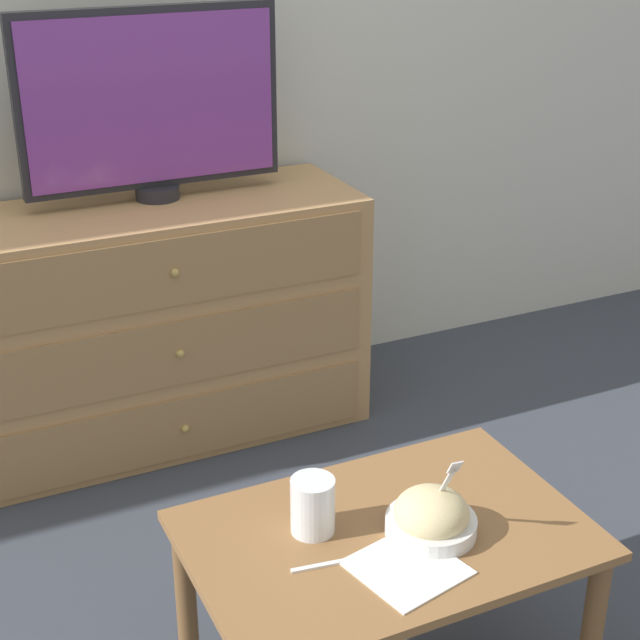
{
  "coord_description": "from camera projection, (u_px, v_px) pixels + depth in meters",
  "views": [
    {
      "loc": [
        -0.66,
        -2.85,
        1.56
      ],
      "look_at": [
        0.14,
        -1.15,
        0.71
      ],
      "focal_mm": 55.0,
      "sensor_mm": 36.0,
      "label": 1
    }
  ],
  "objects": [
    {
      "name": "tv",
      "position": [
        151.0,
        102.0,
        2.71
      ],
      "size": [
        0.74,
        0.13,
        0.53
      ],
      "color": "#232328",
      "rests_on": "dresser"
    },
    {
      "name": "coffee_table",
      "position": [
        386.0,
        556.0,
        1.95
      ],
      "size": [
        0.78,
        0.52,
        0.39
      ],
      "color": "olive",
      "rests_on": "ground_plane"
    },
    {
      "name": "ground_plane",
      "position": [
        136.0,
        395.0,
        3.25
      ],
      "size": [
        12.0,
        12.0,
        0.0
      ],
      "primitive_type": "plane",
      "color": "#383D47"
    },
    {
      "name": "takeout_bowl",
      "position": [
        431.0,
        517.0,
        1.91
      ],
      "size": [
        0.18,
        0.18,
        0.19
      ],
      "color": "silver",
      "rests_on": "coffee_table"
    },
    {
      "name": "napkin",
      "position": [
        407.0,
        567.0,
        1.82
      ],
      "size": [
        0.22,
        0.22,
        0.0
      ],
      "color": "white",
      "rests_on": "coffee_table"
    },
    {
      "name": "drink_cup",
      "position": [
        311.0,
        509.0,
        1.91
      ],
      "size": [
        0.09,
        0.09,
        0.12
      ],
      "color": "white",
      "rests_on": "coffee_table"
    },
    {
      "name": "dresser",
      "position": [
        157.0,
        323.0,
        2.9
      ],
      "size": [
        1.21,
        0.46,
        0.72
      ],
      "color": "tan",
      "rests_on": "ground_plane"
    },
    {
      "name": "knife",
      "position": [
        338.0,
        562.0,
        1.83
      ],
      "size": [
        0.18,
        0.04,
        0.01
      ],
      "color": "white",
      "rests_on": "coffee_table"
    }
  ]
}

